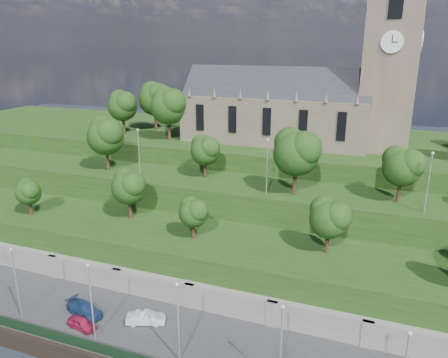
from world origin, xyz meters
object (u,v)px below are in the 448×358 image
at_px(car_left, 82,323).
at_px(car_middle, 146,318).
at_px(car_right, 84,309).
at_px(church, 304,100).

distance_m(car_left, car_middle, 6.92).
bearing_deg(car_right, church, -5.52).
bearing_deg(car_right, car_left, -132.50).
xyz_separation_m(car_middle, car_right, (-7.42, -1.06, 0.01)).
relative_size(car_left, car_right, 0.72).
bearing_deg(car_right, car_middle, -65.30).
height_order(car_left, car_right, car_right).
distance_m(church, car_middle, 45.02).
height_order(car_left, car_middle, car_middle).
relative_size(church, car_right, 7.78).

